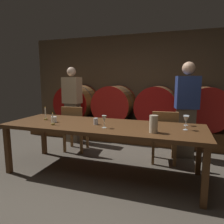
{
  "coord_description": "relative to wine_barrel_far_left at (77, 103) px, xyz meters",
  "views": [
    {
      "loc": [
        0.98,
        -2.37,
        1.38
      ],
      "look_at": [
        -0.05,
        0.69,
        0.86
      ],
      "focal_mm": 32.87,
      "sensor_mm": 36.0,
      "label": 1
    }
  ],
  "objects": [
    {
      "name": "wine_barrel_center_left",
      "position": [
        0.99,
        0.0,
        0.0
      ],
      "size": [
        0.88,
        0.8,
        0.88
      ],
      "color": "#513319",
      "rests_on": "barrel_shelf"
    },
    {
      "name": "wine_barrel_far_right",
      "position": [
        2.97,
        0.0,
        0.0
      ],
      "size": [
        0.88,
        0.8,
        0.88
      ],
      "color": "#513319",
      "rests_on": "barrel_shelf"
    },
    {
      "name": "wine_barrel_far_left",
      "position": [
        0.0,
        0.0,
        0.0
      ],
      "size": [
        0.88,
        0.8,
        0.88
      ],
      "color": "brown",
      "rests_on": "barrel_shelf"
    },
    {
      "name": "wine_glass_right",
      "position": [
        2.55,
        -1.59,
        0.05
      ],
      "size": [
        0.08,
        0.08,
        0.14
      ],
      "color": "white",
      "rests_on": "dining_table"
    },
    {
      "name": "guest_right",
      "position": [
        2.57,
        -0.82,
        0.07
      ],
      "size": [
        0.42,
        0.31,
        1.67
      ],
      "rotation": [
        0.0,
        0.0,
        3.35
      ],
      "color": "brown",
      "rests_on": "ground"
    },
    {
      "name": "barrel_shelf",
      "position": [
        1.49,
        -0.0,
        -0.61
      ],
      "size": [
        5.21,
        0.9,
        0.36
      ],
      "primitive_type": "cube",
      "color": "#4C2D16",
      "rests_on": "ground"
    },
    {
      "name": "candle_left",
      "position": [
        0.45,
        -1.88,
        0.01
      ],
      "size": [
        0.05,
        0.05,
        0.22
      ],
      "color": "olive",
      "rests_on": "dining_table"
    },
    {
      "name": "pitcher",
      "position": [
        2.17,
        -2.13,
        0.05
      ],
      "size": [
        0.1,
        0.1,
        0.21
      ],
      "color": "beige",
      "rests_on": "dining_table"
    },
    {
      "name": "guest_left",
      "position": [
        0.21,
        -0.62,
        0.04
      ],
      "size": [
        0.4,
        0.27,
        1.64
      ],
      "rotation": [
        0.0,
        0.0,
        3.06
      ],
      "color": "brown",
      "rests_on": "ground"
    },
    {
      "name": "wine_glass_left",
      "position": [
        1.52,
        -2.09,
        0.06
      ],
      "size": [
        0.07,
        0.07,
        0.17
      ],
      "color": "silver",
      "rests_on": "dining_table"
    },
    {
      "name": "candle_right",
      "position": [
        0.77,
        -2.16,
        -0.0
      ],
      "size": [
        0.05,
        0.05,
        0.19
      ],
      "color": "olive",
      "rests_on": "dining_table"
    },
    {
      "name": "back_wall",
      "position": [
        1.49,
        0.55,
        0.43
      ],
      "size": [
        5.78,
        0.24,
        2.45
      ],
      "primitive_type": "cube",
      "color": "brown",
      "rests_on": "ground"
    },
    {
      "name": "chair_right",
      "position": [
        2.24,
        -1.23,
        -0.31
      ],
      "size": [
        0.44,
        0.44,
        0.88
      ],
      "rotation": [
        0.0,
        0.0,
        3.26
      ],
      "color": "olive",
      "rests_on": "ground"
    },
    {
      "name": "dining_table",
      "position": [
        1.42,
        -1.91,
        -0.11
      ],
      "size": [
        2.83,
        0.96,
        0.74
      ],
      "color": "#4C2D16",
      "rests_on": "ground"
    },
    {
      "name": "ground_plane",
      "position": [
        1.49,
        -2.21,
        -0.8
      ],
      "size": [
        7.52,
        7.52,
        0.0
      ],
      "primitive_type": "plane",
      "color": "#4C443A"
    },
    {
      "name": "wine_barrel_center_right",
      "position": [
        1.97,
        0.0,
        0.0
      ],
      "size": [
        0.88,
        0.8,
        0.88
      ],
      "color": "#513319",
      "rests_on": "barrel_shelf"
    },
    {
      "name": "cup_right",
      "position": [
        1.33,
        -1.94,
        -0.01
      ],
      "size": [
        0.06,
        0.06,
        0.09
      ],
      "primitive_type": "cylinder",
      "color": "silver",
      "rests_on": "dining_table"
    },
    {
      "name": "wine_glass_center",
      "position": [
        2.54,
        -1.86,
        0.08
      ],
      "size": [
        0.07,
        0.07,
        0.18
      ],
      "color": "white",
      "rests_on": "dining_table"
    },
    {
      "name": "cup_left",
      "position": [
        0.67,
        -1.98,
        -0.01
      ],
      "size": [
        0.08,
        0.08,
        0.08
      ],
      "primitive_type": "cylinder",
      "color": "white",
      "rests_on": "dining_table"
    },
    {
      "name": "chair_left",
      "position": [
        0.57,
        -1.19,
        -0.31
      ],
      "size": [
        0.44,
        0.44,
        0.88
      ],
      "rotation": [
        0.0,
        0.0,
        3.25
      ],
      "color": "olive",
      "rests_on": "ground"
    }
  ]
}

